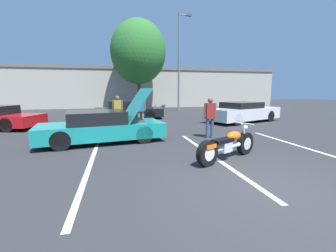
% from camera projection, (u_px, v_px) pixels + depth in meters
% --- Properties ---
extents(ground_plane, '(80.00, 80.00, 0.00)m').
position_uv_depth(ground_plane, '(270.00, 190.00, 4.23)').
color(ground_plane, '#2D2D30').
extents(parking_stripe_foreground, '(0.12, 5.81, 0.01)m').
position_uv_depth(parking_stripe_foreground, '(90.00, 164.00, 5.74)').
color(parking_stripe_foreground, white).
rests_on(parking_stripe_foreground, ground).
extents(parking_stripe_middle, '(0.12, 5.81, 0.01)m').
position_uv_depth(parking_stripe_middle, '(212.00, 156.00, 6.47)').
color(parking_stripe_middle, white).
rests_on(parking_stripe_middle, ground).
extents(parking_stripe_back, '(0.12, 5.81, 0.01)m').
position_uv_depth(parking_stripe_back, '(310.00, 149.00, 7.20)').
color(parking_stripe_back, white).
rests_on(parking_stripe_back, ground).
extents(far_building, '(32.00, 4.20, 4.40)m').
position_uv_depth(far_building, '(141.00, 86.00, 26.27)').
color(far_building, '#B2AD9E').
rests_on(far_building, ground).
extents(light_pole, '(1.21, 0.28, 8.72)m').
position_uv_depth(light_pole, '(180.00, 59.00, 20.60)').
color(light_pole, slate).
rests_on(light_pole, ground).
extents(tree_background, '(5.19, 5.19, 8.46)m').
position_uv_depth(tree_background, '(138.00, 52.00, 21.17)').
color(tree_background, brown).
rests_on(tree_background, ground).
extents(motorcycle, '(2.16, 1.21, 0.96)m').
position_uv_depth(motorcycle, '(228.00, 145.00, 6.08)').
color(motorcycle, black).
rests_on(motorcycle, ground).
extents(show_car_hood_open, '(4.58, 2.42, 1.96)m').
position_uv_depth(show_car_hood_open, '(103.00, 127.00, 8.18)').
color(show_car_hood_open, teal).
rests_on(show_car_hood_open, ground).
extents(parked_car_mid_row, '(4.68, 2.13, 1.18)m').
position_uv_depth(parked_car_mid_row, '(128.00, 110.00, 15.04)').
color(parked_car_mid_row, black).
rests_on(parked_car_mid_row, ground).
extents(parked_car_right_row, '(5.08, 3.31, 1.19)m').
position_uv_depth(parked_car_right_row, '(243.00, 112.00, 13.44)').
color(parked_car_right_row, silver).
rests_on(parked_car_right_row, ground).
extents(spectator_near_motorcycle, '(0.52, 0.23, 1.73)m').
position_uv_depth(spectator_near_motorcycle, '(141.00, 108.00, 11.10)').
color(spectator_near_motorcycle, gray).
rests_on(spectator_near_motorcycle, ground).
extents(spectator_by_show_car, '(0.52, 0.21, 1.61)m').
position_uv_depth(spectator_by_show_car, '(118.00, 109.00, 11.05)').
color(spectator_by_show_car, '#38476B').
rests_on(spectator_by_show_car, ground).
extents(spectator_midground, '(0.52, 0.21, 1.59)m').
position_uv_depth(spectator_midground, '(210.00, 114.00, 8.81)').
color(spectator_midground, '#38476B').
rests_on(spectator_midground, ground).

